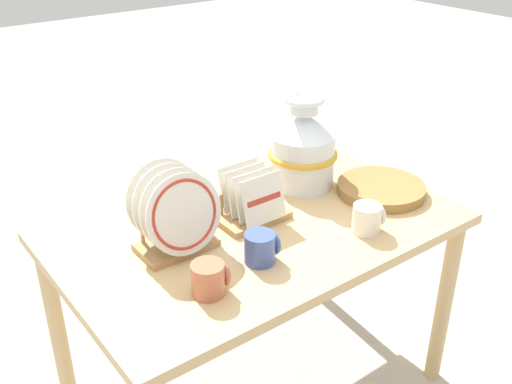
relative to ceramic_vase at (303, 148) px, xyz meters
The scene contains 8 objects.
display_table 0.39m from the ceramic_vase, 157.93° to the right, with size 1.26×0.81×0.72m.
ceramic_vase is the anchor object (origin of this frame).
dish_rack_round_plates 0.59m from the ceramic_vase, 169.45° to the right, with size 0.24×0.18×0.26m.
dish_rack_square_plates 0.32m from the ceramic_vase, 161.72° to the right, with size 0.23×0.16×0.17m.
wicker_charger_stack 0.31m from the ceramic_vase, 51.65° to the right, with size 0.31×0.31×0.04m.
mug_cream_glaze 0.39m from the ceramic_vase, 97.84° to the right, with size 0.10×0.09×0.09m.
mug_cobalt_glaze 0.52m from the ceramic_vase, 143.85° to the right, with size 0.10×0.09×0.09m.
mug_terracotta_glaze 0.71m from the ceramic_vase, 150.97° to the right, with size 0.10×0.09×0.09m.
Camera 1 is at (-1.00, -1.33, 1.69)m, focal length 42.00 mm.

